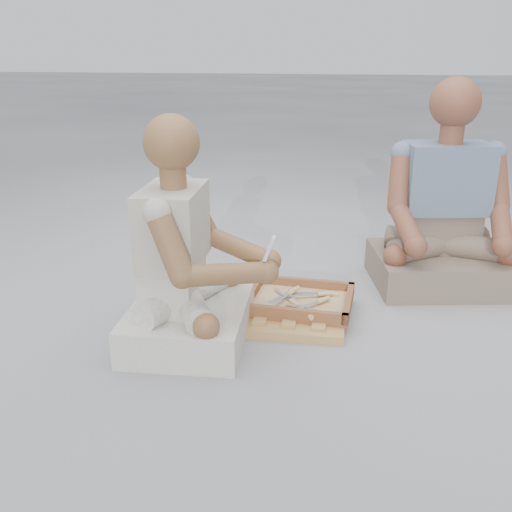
% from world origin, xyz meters
% --- Properties ---
extents(ground, '(60.00, 60.00, 0.00)m').
position_xyz_m(ground, '(0.00, 0.00, 0.00)').
color(ground, '#A0A0A5').
rests_on(ground, ground).
extents(carved_panel, '(0.59, 0.41, 0.04)m').
position_xyz_m(carved_panel, '(0.04, 0.10, 0.02)').
color(carved_panel, '#AE8243').
rests_on(carved_panel, ground).
extents(tool_tray, '(0.48, 0.39, 0.06)m').
position_xyz_m(tool_tray, '(0.12, 0.20, 0.06)').
color(tool_tray, brown).
rests_on(tool_tray, carved_panel).
extents(chisel_0, '(0.15, 0.18, 0.02)m').
position_xyz_m(chisel_0, '(0.10, 0.16, 0.07)').
color(chisel_0, silver).
rests_on(chisel_0, tool_tray).
extents(chisel_1, '(0.16, 0.18, 0.02)m').
position_xyz_m(chisel_1, '(0.21, 0.18, 0.08)').
color(chisel_1, silver).
rests_on(chisel_1, tool_tray).
extents(chisel_2, '(0.12, 0.20, 0.02)m').
position_xyz_m(chisel_2, '(0.17, 0.05, 0.08)').
color(chisel_2, silver).
rests_on(chisel_2, tool_tray).
extents(chisel_3, '(0.22, 0.04, 0.02)m').
position_xyz_m(chisel_3, '(0.23, 0.29, 0.07)').
color(chisel_3, silver).
rests_on(chisel_3, tool_tray).
extents(chisel_4, '(0.12, 0.20, 0.02)m').
position_xyz_m(chisel_4, '(0.07, 0.29, 0.06)').
color(chisel_4, silver).
rests_on(chisel_4, tool_tray).
extents(chisel_5, '(0.09, 0.21, 0.02)m').
position_xyz_m(chisel_5, '(0.07, 0.23, 0.08)').
color(chisel_5, silver).
rests_on(chisel_5, tool_tray).
extents(chisel_6, '(0.21, 0.09, 0.02)m').
position_xyz_m(chisel_6, '(0.22, 0.08, 0.07)').
color(chisel_6, silver).
rests_on(chisel_6, tool_tray).
extents(chisel_7, '(0.21, 0.10, 0.02)m').
position_xyz_m(chisel_7, '(0.21, 0.26, 0.07)').
color(chisel_7, silver).
rests_on(chisel_7, tool_tray).
extents(wood_chip_0, '(0.02, 0.02, 0.00)m').
position_xyz_m(wood_chip_0, '(0.30, 0.04, 0.00)').
color(wood_chip_0, tan).
rests_on(wood_chip_0, ground).
extents(wood_chip_1, '(0.02, 0.02, 0.00)m').
position_xyz_m(wood_chip_1, '(-0.11, 0.50, 0.00)').
color(wood_chip_1, tan).
rests_on(wood_chip_1, ground).
extents(wood_chip_2, '(0.02, 0.02, 0.00)m').
position_xyz_m(wood_chip_2, '(-0.12, -0.08, 0.00)').
color(wood_chip_2, tan).
rests_on(wood_chip_2, ground).
extents(wood_chip_3, '(0.02, 0.02, 0.00)m').
position_xyz_m(wood_chip_3, '(-0.16, 0.08, 0.00)').
color(wood_chip_3, tan).
rests_on(wood_chip_3, ground).
extents(wood_chip_4, '(0.02, 0.02, 0.00)m').
position_xyz_m(wood_chip_4, '(-0.09, 0.43, 0.00)').
color(wood_chip_4, tan).
rests_on(wood_chip_4, ground).
extents(wood_chip_5, '(0.02, 0.02, 0.00)m').
position_xyz_m(wood_chip_5, '(-0.05, 0.40, 0.00)').
color(wood_chip_5, tan).
rests_on(wood_chip_5, ground).
extents(wood_chip_6, '(0.02, 0.02, 0.00)m').
position_xyz_m(wood_chip_6, '(0.07, 0.07, 0.00)').
color(wood_chip_6, tan).
rests_on(wood_chip_6, ground).
extents(wood_chip_7, '(0.02, 0.02, 0.00)m').
position_xyz_m(wood_chip_7, '(0.25, 0.10, 0.00)').
color(wood_chip_7, tan).
rests_on(wood_chip_7, ground).
extents(wood_chip_8, '(0.02, 0.02, 0.00)m').
position_xyz_m(wood_chip_8, '(0.12, 0.47, 0.00)').
color(wood_chip_8, tan).
rests_on(wood_chip_8, ground).
extents(craftsman, '(0.63, 0.62, 0.91)m').
position_xyz_m(craftsman, '(-0.30, -0.13, 0.31)').
color(craftsman, silver).
rests_on(craftsman, ground).
extents(companion, '(0.75, 0.65, 1.02)m').
position_xyz_m(companion, '(0.77, 0.69, 0.34)').
color(companion, '#736152').
rests_on(companion, ground).
extents(mobile_phone, '(0.05, 0.04, 0.10)m').
position_xyz_m(mobile_phone, '(0.04, -0.17, 0.43)').
color(mobile_phone, silver).
rests_on(mobile_phone, craftsman).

